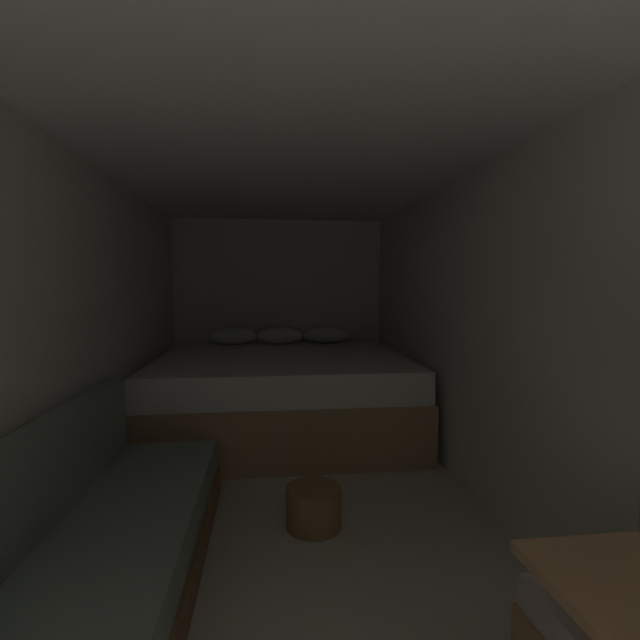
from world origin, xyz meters
TOP-DOWN VIEW (x-y plane):
  - ground_plane at (0.00, 1.94)m, footprint 7.39×7.39m
  - wall_back at (0.00, 4.66)m, footprint 2.43×0.05m
  - wall_left at (-1.19, 1.94)m, footprint 0.05×5.39m
  - wall_right at (1.19, 1.94)m, footprint 0.05×5.39m
  - ceiling_slab at (0.00, 1.94)m, footprint 2.43×5.39m
  - bed at (0.00, 3.61)m, footprint 2.21×1.98m
  - sofa_left at (-0.85, 1.13)m, footprint 0.70×2.59m
  - wicker_basket at (0.12, 1.92)m, footprint 0.31×0.31m

SIDE VIEW (x-z plane):
  - ground_plane at x=0.00m, z-range 0.00..0.00m
  - wicker_basket at x=0.12m, z-range 0.00..0.23m
  - sofa_left at x=-0.85m, z-range -0.15..0.63m
  - bed at x=0.00m, z-range -0.08..0.82m
  - wall_back at x=0.00m, z-range 0.00..2.09m
  - wall_left at x=-1.19m, z-range 0.00..2.09m
  - wall_right at x=1.19m, z-range 0.00..2.09m
  - ceiling_slab at x=0.00m, z-range 2.09..2.14m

